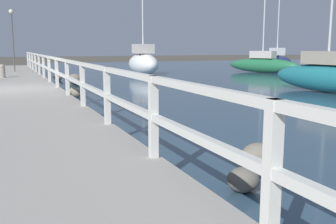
% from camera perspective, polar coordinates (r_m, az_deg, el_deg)
% --- Properties ---
extents(ground_plane, '(120.00, 120.00, 0.00)m').
position_cam_1_polar(ground_plane, '(13.79, -22.39, 1.65)').
color(ground_plane, '#4C473D').
extents(dock_walkway, '(3.45, 36.00, 0.34)m').
position_cam_1_polar(dock_walkway, '(13.77, -22.43, 2.35)').
color(dock_walkway, '#9E998E').
rests_on(dock_walkway, ground).
extents(railing, '(0.10, 32.50, 1.01)m').
position_cam_1_polar(railing, '(13.80, -15.88, 6.27)').
color(railing, silver).
rests_on(railing, dock_walkway).
extents(boulder_downstream, '(0.65, 0.58, 0.48)m').
position_cam_1_polar(boulder_downstream, '(18.47, -13.38, 4.66)').
color(boulder_downstream, slate).
rests_on(boulder_downstream, ground).
extents(boulder_water_edge, '(0.40, 0.36, 0.30)m').
position_cam_1_polar(boulder_water_edge, '(14.37, -13.61, 2.98)').
color(boulder_water_edge, gray).
rests_on(boulder_water_edge, ground).
extents(boulder_far_strip, '(0.38, 0.34, 0.28)m').
position_cam_1_polar(boulder_far_strip, '(13.74, -13.04, 2.69)').
color(boulder_far_strip, slate).
rests_on(boulder_far_strip, ground).
extents(boulder_near_dock, '(0.48, 0.44, 0.36)m').
position_cam_1_polar(boulder_near_dock, '(5.70, 12.91, -6.20)').
color(boulder_near_dock, slate).
rests_on(boulder_near_dock, ground).
extents(boulder_upstream, '(0.40, 0.36, 0.30)m').
position_cam_1_polar(boulder_upstream, '(4.78, 10.85, -9.62)').
color(boulder_upstream, '#666056').
rests_on(boulder_upstream, ground).
extents(boulder_mid_strip, '(0.45, 0.40, 0.34)m').
position_cam_1_polar(boulder_mid_strip, '(20.87, -15.69, 4.88)').
color(boulder_mid_strip, slate).
rests_on(boulder_mid_strip, ground).
extents(mooring_bollard, '(0.24, 0.24, 0.61)m').
position_cam_1_polar(mooring_bollard, '(19.11, -22.91, 5.52)').
color(mooring_bollard, gray).
rests_on(mooring_bollard, dock_walkway).
extents(dock_lamp, '(0.25, 0.25, 3.40)m').
position_cam_1_polar(dock_lamp, '(23.74, -21.69, 11.36)').
color(dock_lamp, '#514C47').
rests_on(dock_lamp, dock_walkway).
extents(sailboat_teal, '(1.60, 5.13, 5.31)m').
position_cam_1_polar(sailboat_teal, '(15.99, 22.11, 4.92)').
color(sailboat_teal, '#1E707A').
rests_on(sailboat_teal, water_surface).
extents(sailboat_green, '(2.76, 5.29, 5.00)m').
position_cam_1_polar(sailboat_green, '(27.05, 13.55, 6.78)').
color(sailboat_green, '#236B42').
rests_on(sailboat_green, water_surface).
extents(sailboat_white, '(1.58, 3.32, 5.56)m').
position_cam_1_polar(sailboat_white, '(24.00, -3.62, 7.18)').
color(sailboat_white, white).
rests_on(sailboat_white, water_surface).
extents(sailboat_navy, '(1.24, 3.33, 7.62)m').
position_cam_1_polar(sailboat_navy, '(33.18, 15.51, 7.28)').
color(sailboat_navy, '#192347').
rests_on(sailboat_navy, water_surface).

